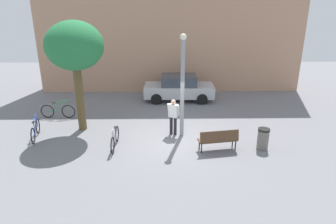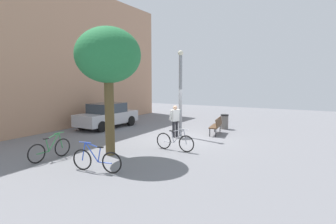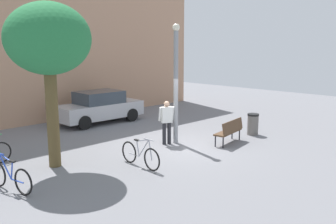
{
  "view_description": "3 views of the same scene",
  "coord_description": "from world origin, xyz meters",
  "px_view_note": "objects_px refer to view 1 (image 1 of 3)",
  "views": [
    {
      "loc": [
        -0.5,
        -12.16,
        5.77
      ],
      "look_at": [
        -0.3,
        0.48,
        1.12
      ],
      "focal_mm": 32.4,
      "sensor_mm": 36.0,
      "label": 1
    },
    {
      "loc": [
        -12.57,
        -5.99,
        2.96
      ],
      "look_at": [
        -0.74,
        0.61,
        1.4
      ],
      "focal_mm": 29.13,
      "sensor_mm": 36.0,
      "label": 2
    },
    {
      "loc": [
        -9.81,
        -9.11,
        3.78
      ],
      "look_at": [
        -0.36,
        0.2,
        1.34
      ],
      "focal_mm": 39.56,
      "sensor_mm": 36.0,
      "label": 3
    }
  ],
  "objects_px": {
    "lamppost": "(182,83)",
    "person_by_lamppost": "(173,115)",
    "trash_bin": "(263,139)",
    "parked_car_silver": "(179,88)",
    "bicycle_green": "(58,111)",
    "bicycle_silver": "(115,139)",
    "bicycle_blue": "(35,130)",
    "park_bench": "(218,139)",
    "plaza_tree": "(75,47)"
  },
  "relations": [
    {
      "from": "person_by_lamppost",
      "to": "bicycle_blue",
      "type": "bearing_deg",
      "value": -176.98
    },
    {
      "from": "lamppost",
      "to": "person_by_lamppost",
      "type": "xyz_separation_m",
      "value": [
        -0.38,
        0.11,
        -1.49
      ]
    },
    {
      "from": "plaza_tree",
      "to": "parked_car_silver",
      "type": "height_order",
      "value": "plaza_tree"
    },
    {
      "from": "bicycle_green",
      "to": "parked_car_silver",
      "type": "bearing_deg",
      "value": 24.44
    },
    {
      "from": "lamppost",
      "to": "park_bench",
      "type": "bearing_deg",
      "value": -48.24
    },
    {
      "from": "bicycle_blue",
      "to": "lamppost",
      "type": "bearing_deg",
      "value": 1.87
    },
    {
      "from": "lamppost",
      "to": "park_bench",
      "type": "relative_size",
      "value": 2.73
    },
    {
      "from": "bicycle_silver",
      "to": "trash_bin",
      "type": "bearing_deg",
      "value": -2.23
    },
    {
      "from": "bicycle_blue",
      "to": "parked_car_silver",
      "type": "relative_size",
      "value": 0.42
    },
    {
      "from": "person_by_lamppost",
      "to": "plaza_tree",
      "type": "height_order",
      "value": "plaza_tree"
    },
    {
      "from": "park_bench",
      "to": "bicycle_blue",
      "type": "xyz_separation_m",
      "value": [
        -7.9,
        1.34,
        -0.16
      ]
    },
    {
      "from": "lamppost",
      "to": "person_by_lamppost",
      "type": "bearing_deg",
      "value": 163.92
    },
    {
      "from": "person_by_lamppost",
      "to": "bicycle_green",
      "type": "bearing_deg",
      "value": 159.8
    },
    {
      "from": "bicycle_green",
      "to": "trash_bin",
      "type": "xyz_separation_m",
      "value": [
        9.57,
        -3.71,
        0.07
      ]
    },
    {
      "from": "park_bench",
      "to": "bicycle_blue",
      "type": "bearing_deg",
      "value": 170.33
    },
    {
      "from": "person_by_lamppost",
      "to": "trash_bin",
      "type": "xyz_separation_m",
      "value": [
        3.63,
        -1.53,
        -0.51
      ]
    },
    {
      "from": "bicycle_green",
      "to": "parked_car_silver",
      "type": "height_order",
      "value": "parked_car_silver"
    },
    {
      "from": "bicycle_silver",
      "to": "person_by_lamppost",
      "type": "bearing_deg",
      "value": 27.59
    },
    {
      "from": "park_bench",
      "to": "bicycle_silver",
      "type": "bearing_deg",
      "value": 174.88
    },
    {
      "from": "bicycle_silver",
      "to": "bicycle_green",
      "type": "height_order",
      "value": "same"
    },
    {
      "from": "lamppost",
      "to": "trash_bin",
      "type": "height_order",
      "value": "lamppost"
    },
    {
      "from": "person_by_lamppost",
      "to": "parked_car_silver",
      "type": "bearing_deg",
      "value": 84.28
    },
    {
      "from": "parked_car_silver",
      "to": "plaza_tree",
      "type": "bearing_deg",
      "value": -137.33
    },
    {
      "from": "bicycle_silver",
      "to": "lamppost",
      "type": "bearing_deg",
      "value": 22.46
    },
    {
      "from": "plaza_tree",
      "to": "park_bench",
      "type": "bearing_deg",
      "value": -21.14
    },
    {
      "from": "bicycle_silver",
      "to": "parked_car_silver",
      "type": "relative_size",
      "value": 0.43
    },
    {
      "from": "bicycle_silver",
      "to": "parked_car_silver",
      "type": "height_order",
      "value": "parked_car_silver"
    },
    {
      "from": "person_by_lamppost",
      "to": "bicycle_green",
      "type": "xyz_separation_m",
      "value": [
        -5.94,
        2.18,
        -0.58
      ]
    },
    {
      "from": "parked_car_silver",
      "to": "trash_bin",
      "type": "height_order",
      "value": "parked_car_silver"
    },
    {
      "from": "bicycle_silver",
      "to": "parked_car_silver",
      "type": "distance_m",
      "value": 7.07
    },
    {
      "from": "park_bench",
      "to": "bicycle_green",
      "type": "xyz_separation_m",
      "value": [
        -7.71,
        3.85,
        -0.16
      ]
    },
    {
      "from": "person_by_lamppost",
      "to": "park_bench",
      "type": "height_order",
      "value": "person_by_lamppost"
    },
    {
      "from": "plaza_tree",
      "to": "bicycle_silver",
      "type": "relative_size",
      "value": 2.77
    },
    {
      "from": "plaza_tree",
      "to": "lamppost",
      "type": "bearing_deg",
      "value": -9.58
    },
    {
      "from": "lamppost",
      "to": "bicycle_blue",
      "type": "xyz_separation_m",
      "value": [
        -6.51,
        -0.21,
        -2.07
      ]
    },
    {
      "from": "bicycle_silver",
      "to": "trash_bin",
      "type": "xyz_separation_m",
      "value": [
        6.1,
        -0.24,
        0.07
      ]
    },
    {
      "from": "person_by_lamppost",
      "to": "plaza_tree",
      "type": "relative_size",
      "value": 0.33
    },
    {
      "from": "person_by_lamppost",
      "to": "bicycle_blue",
      "type": "height_order",
      "value": "person_by_lamppost"
    },
    {
      "from": "trash_bin",
      "to": "person_by_lamppost",
      "type": "bearing_deg",
      "value": 157.24
    },
    {
      "from": "trash_bin",
      "to": "lamppost",
      "type": "bearing_deg",
      "value": 156.49
    },
    {
      "from": "bicycle_silver",
      "to": "bicycle_blue",
      "type": "relative_size",
      "value": 1.01
    },
    {
      "from": "lamppost",
      "to": "person_by_lamppost",
      "type": "distance_m",
      "value": 1.54
    },
    {
      "from": "person_by_lamppost",
      "to": "bicycle_green",
      "type": "height_order",
      "value": "person_by_lamppost"
    },
    {
      "from": "bicycle_green",
      "to": "trash_bin",
      "type": "relative_size",
      "value": 2.01
    },
    {
      "from": "trash_bin",
      "to": "bicycle_green",
      "type": "bearing_deg",
      "value": 158.81
    },
    {
      "from": "plaza_tree",
      "to": "trash_bin",
      "type": "xyz_separation_m",
      "value": [
        7.93,
        -2.21,
        -3.42
      ]
    },
    {
      "from": "trash_bin",
      "to": "parked_car_silver",
      "type": "bearing_deg",
      "value": 115.18
    },
    {
      "from": "plaza_tree",
      "to": "bicycle_green",
      "type": "relative_size",
      "value": 2.77
    },
    {
      "from": "park_bench",
      "to": "trash_bin",
      "type": "distance_m",
      "value": 1.87
    },
    {
      "from": "lamppost",
      "to": "plaza_tree",
      "type": "height_order",
      "value": "plaza_tree"
    }
  ]
}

